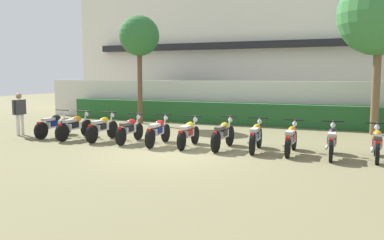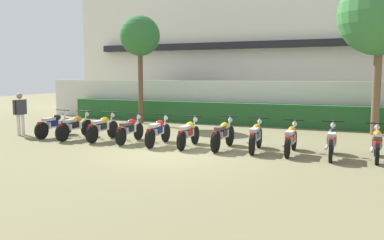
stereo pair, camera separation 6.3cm
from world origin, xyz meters
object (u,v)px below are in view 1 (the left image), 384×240
object	(u,v)px
tree_near_inspector	(139,37)
motorcycle_in_row_7	(256,136)
inspector_person	(19,111)
motorcycle_in_row_0	(54,125)
tree_far_side	(380,15)
motorcycle_in_row_8	(291,139)
motorcycle_in_row_1	(75,126)
parked_car	(181,99)
motorcycle_in_row_6	(223,134)
motorcycle_in_row_4	(158,131)
motorcycle_in_row_2	(102,128)
motorcycle_in_row_5	(188,133)
motorcycle_in_row_9	(332,141)
motorcycle_in_row_10	(377,143)
motorcycle_in_row_3	(130,129)

from	to	relation	value
tree_near_inspector	motorcycle_in_row_7	distance (m)	8.94
motorcycle_in_row_7	inspector_person	size ratio (longest dim) A/B	1.16
motorcycle_in_row_0	inspector_person	world-z (taller)	inspector_person
tree_far_side	motorcycle_in_row_8	xyz separation A→B (m)	(-2.33, -4.95, -4.01)
tree_near_inspector	motorcycle_in_row_1	xyz separation A→B (m)	(0.18, -4.99, -3.53)
parked_car	tree_far_side	bearing A→B (deg)	-22.14
tree_near_inspector	inspector_person	bearing A→B (deg)	-114.16
parked_car	motorcycle_in_row_6	xyz separation A→B (m)	(5.10, -8.40, -0.48)
motorcycle_in_row_4	motorcycle_in_row_2	bearing A→B (deg)	84.23
tree_far_side	motorcycle_in_row_4	bearing A→B (deg)	-141.91
parked_car	motorcycle_in_row_5	xyz separation A→B (m)	(3.99, -8.50, -0.49)
motorcycle_in_row_0	motorcycle_in_row_9	distance (m)	9.63
motorcycle_in_row_8	motorcycle_in_row_9	xyz separation A→B (m)	(1.11, -0.14, 0.02)
motorcycle_in_row_2	inspector_person	bearing A→B (deg)	90.88
motorcycle_in_row_6	motorcycle_in_row_7	xyz separation A→B (m)	(1.01, 0.02, -0.00)
motorcycle_in_row_4	motorcycle_in_row_8	distance (m)	4.19
motorcycle_in_row_5	motorcycle_in_row_7	bearing A→B (deg)	-89.39
motorcycle_in_row_10	inspector_person	distance (m)	12.19
motorcycle_in_row_5	motorcycle_in_row_7	distance (m)	2.12
motorcycle_in_row_4	motorcycle_in_row_5	bearing A→B (deg)	-91.27
motorcycle_in_row_2	motorcycle_in_row_5	world-z (taller)	motorcycle_in_row_2
inspector_person	motorcycle_in_row_5	bearing A→B (deg)	0.97
motorcycle_in_row_9	inspector_person	world-z (taller)	inspector_person
motorcycle_in_row_2	motorcycle_in_row_6	bearing A→B (deg)	-90.65
motorcycle_in_row_3	motorcycle_in_row_10	xyz separation A→B (m)	(7.53, 0.08, 0.00)
tree_near_inspector	inspector_person	distance (m)	6.33
motorcycle_in_row_3	parked_car	bearing A→B (deg)	9.57
motorcycle_in_row_8	inspector_person	xyz separation A→B (m)	(-9.94, -0.23, 0.48)
motorcycle_in_row_6	motorcycle_in_row_7	bearing A→B (deg)	-87.40
motorcycle_in_row_3	tree_far_side	bearing A→B (deg)	-59.30
tree_near_inspector	motorcycle_in_row_0	bearing A→B (deg)	-99.82
motorcycle_in_row_2	motorcycle_in_row_9	xyz separation A→B (m)	(7.49, -0.06, 0.00)
parked_car	motorcycle_in_row_0	size ratio (longest dim) A/B	2.39
motorcycle_in_row_2	motorcycle_in_row_4	bearing A→B (deg)	-93.52
motorcycle_in_row_8	inspector_person	bearing A→B (deg)	90.71
motorcycle_in_row_0	motorcycle_in_row_8	world-z (taller)	motorcycle_in_row_0
tree_near_inspector	motorcycle_in_row_2	size ratio (longest dim) A/B	2.65
tree_near_inspector	motorcycle_in_row_9	xyz separation A→B (m)	(8.78, -4.97, -3.52)
motorcycle_in_row_2	tree_near_inspector	bearing A→B (deg)	13.23
motorcycle_in_row_3	motorcycle_in_row_9	size ratio (longest dim) A/B	0.97
motorcycle_in_row_8	motorcycle_in_row_3	bearing A→B (deg)	90.31
motorcycle_in_row_2	motorcycle_in_row_6	size ratio (longest dim) A/B	0.96
tree_far_side	motorcycle_in_row_4	distance (m)	9.20
motorcycle_in_row_1	motorcycle_in_row_4	xyz separation A→B (m)	(3.30, 0.00, -0.00)
motorcycle_in_row_7	motorcycle_in_row_5	bearing A→B (deg)	89.36
parked_car	motorcycle_in_row_7	world-z (taller)	parked_car
motorcycle_in_row_6	motorcycle_in_row_7	world-z (taller)	motorcycle_in_row_6
motorcycle_in_row_2	motorcycle_in_row_9	world-z (taller)	motorcycle_in_row_9
motorcycle_in_row_0	motorcycle_in_row_10	size ratio (longest dim) A/B	1.06
tree_far_side	motorcycle_in_row_2	xyz separation A→B (m)	(-8.71, -5.03, -4.00)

